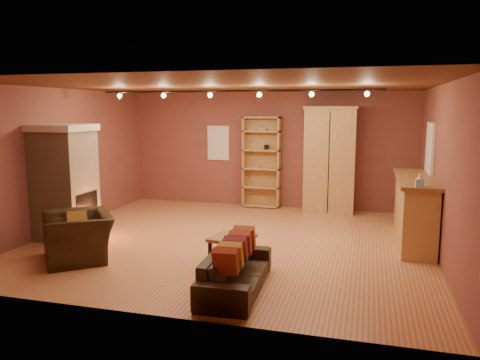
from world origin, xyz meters
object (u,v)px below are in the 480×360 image
(bar_counter, at_px, (414,210))
(armchair, at_px, (78,229))
(bookcase, at_px, (262,161))
(armoire, at_px, (330,160))
(fireplace, at_px, (65,182))
(loveseat, at_px, (236,263))
(coffee_table, at_px, (232,241))

(bar_counter, bearing_deg, armchair, -155.07)
(bookcase, height_order, bar_counter, bookcase)
(armoire, bearing_deg, fireplace, -142.13)
(fireplace, bearing_deg, armoire, 37.87)
(loveseat, bearing_deg, bookcase, 6.08)
(bar_counter, distance_m, coffee_table, 3.50)
(armchair, bearing_deg, fireplace, -177.87)
(armchair, bearing_deg, bookcase, 118.04)
(fireplace, height_order, bookcase, bookcase)
(armchair, distance_m, coffee_table, 2.50)
(armoire, xyz_separation_m, coffee_table, (-1.11, -4.24, -0.84))
(armoire, distance_m, coffee_table, 4.46)
(fireplace, distance_m, armoire, 5.77)
(bookcase, bearing_deg, bar_counter, -35.11)
(armoire, relative_size, loveseat, 1.37)
(fireplace, distance_m, bar_counter, 6.41)
(loveseat, bearing_deg, armchair, 75.53)
(loveseat, bearing_deg, coffee_table, 16.04)
(loveseat, bearing_deg, armoire, -11.70)
(bookcase, xyz_separation_m, loveseat, (0.86, -5.37, -0.76))
(loveseat, bearing_deg, fireplace, 63.49)
(armoire, bearing_deg, bookcase, 173.24)
(bookcase, xyz_separation_m, armoire, (1.65, -0.20, 0.10))
(fireplace, distance_m, armchair, 1.55)
(bookcase, xyz_separation_m, bar_counter, (3.34, -2.35, -0.52))
(bookcase, relative_size, bar_counter, 0.88)
(armoire, relative_size, bar_counter, 0.98)
(bookcase, xyz_separation_m, coffee_table, (0.54, -4.43, -0.73))
(bookcase, distance_m, coffee_table, 4.52)
(fireplace, xyz_separation_m, bookcase, (2.90, 3.73, 0.07))
(armchair, xyz_separation_m, coffee_table, (2.47, 0.37, -0.11))
(fireplace, height_order, coffee_table, fireplace)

